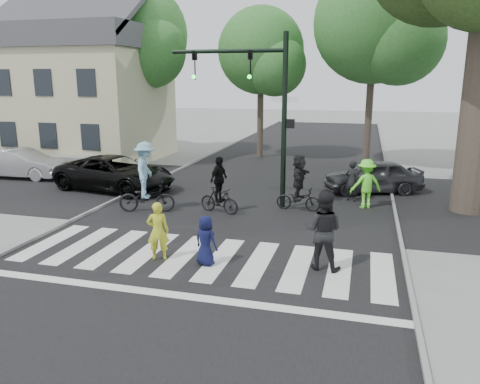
% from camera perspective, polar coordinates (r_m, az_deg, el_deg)
% --- Properties ---
extents(ground, '(120.00, 120.00, 0.00)m').
position_cam_1_polar(ground, '(11.37, -6.46, -9.71)').
color(ground, gray).
rests_on(ground, ground).
extents(road_stem, '(10.00, 70.00, 0.01)m').
position_cam_1_polar(road_stem, '(15.84, 0.13, -2.79)').
color(road_stem, black).
rests_on(road_stem, ground).
extents(road_cross, '(70.00, 10.00, 0.01)m').
position_cam_1_polar(road_cross, '(18.66, 2.50, -0.26)').
color(road_cross, black).
rests_on(road_cross, ground).
extents(curb_left, '(0.10, 70.00, 0.10)m').
position_cam_1_polar(curb_left, '(17.76, -15.82, -1.35)').
color(curb_left, gray).
rests_on(curb_left, ground).
extents(curb_right, '(0.10, 70.00, 0.10)m').
position_cam_1_polar(curb_right, '(15.38, 18.67, -3.87)').
color(curb_right, gray).
rests_on(curb_right, ground).
extents(crosswalk, '(10.00, 3.85, 0.01)m').
position_cam_1_polar(crosswalk, '(11.93, -5.30, -8.47)').
color(crosswalk, silver).
rests_on(crosswalk, ground).
extents(traffic_signal, '(4.45, 0.29, 6.00)m').
position_cam_1_polar(traffic_signal, '(16.28, 2.48, 11.57)').
color(traffic_signal, black).
rests_on(traffic_signal, ground).
extents(bg_tree_0, '(5.46, 5.20, 8.97)m').
position_cam_1_polar(bg_tree_0, '(31.20, -20.22, 15.90)').
color(bg_tree_0, brown).
rests_on(bg_tree_0, ground).
extents(bg_tree_1, '(6.09, 5.80, 9.80)m').
position_cam_1_polar(bg_tree_1, '(28.23, -12.13, 17.77)').
color(bg_tree_1, brown).
rests_on(bg_tree_1, ground).
extents(bg_tree_2, '(5.04, 4.80, 8.40)m').
position_cam_1_polar(bg_tree_2, '(26.93, 3.01, 16.39)').
color(bg_tree_2, brown).
rests_on(bg_tree_2, ground).
extents(bg_tree_3, '(6.30, 6.00, 10.20)m').
position_cam_1_polar(bg_tree_3, '(25.08, 16.79, 18.73)').
color(bg_tree_3, brown).
rests_on(bg_tree_3, ground).
extents(house, '(8.40, 8.10, 8.82)m').
position_cam_1_polar(house, '(28.24, -18.40, 11.58)').
color(house, beige).
rests_on(house, ground).
extents(pedestrian_woman, '(0.64, 0.53, 1.52)m').
position_cam_1_polar(pedestrian_woman, '(11.98, -9.97, -4.72)').
color(pedestrian_woman, gold).
rests_on(pedestrian_woman, ground).
extents(pedestrian_child, '(0.72, 0.59, 1.26)m').
position_cam_1_polar(pedestrian_child, '(11.54, -4.21, -5.92)').
color(pedestrian_child, '#0E1237').
rests_on(pedestrian_child, ground).
extents(pedestrian_adult, '(1.02, 0.84, 1.93)m').
position_cam_1_polar(pedestrian_adult, '(11.36, 10.08, -4.64)').
color(pedestrian_adult, black).
rests_on(pedestrian_adult, ground).
extents(cyclist_left, '(2.03, 1.39, 2.43)m').
position_cam_1_polar(cyclist_left, '(16.29, -11.38, 1.21)').
color(cyclist_left, black).
rests_on(cyclist_left, ground).
extents(cyclist_mid, '(1.56, 0.98, 1.96)m').
position_cam_1_polar(cyclist_mid, '(15.88, -2.57, 0.23)').
color(cyclist_mid, black).
rests_on(cyclist_mid, ground).
extents(cyclist_right, '(1.59, 1.48, 1.97)m').
position_cam_1_polar(cyclist_right, '(16.31, 7.18, 0.76)').
color(cyclist_right, black).
rests_on(cyclist_right, ground).
extents(car_suv, '(5.40, 3.18, 1.41)m').
position_cam_1_polar(car_suv, '(19.90, -14.98, 2.23)').
color(car_suv, black).
rests_on(car_suv, ground).
extents(car_silver, '(4.17, 1.63, 1.35)m').
position_cam_1_polar(car_silver, '(23.88, -25.10, 3.17)').
color(car_silver, '#AEAFB3').
rests_on(car_silver, ground).
extents(car_grey, '(4.18, 2.75, 1.32)m').
position_cam_1_polar(car_grey, '(19.59, 15.90, 1.85)').
color(car_grey, '#323336').
rests_on(car_grey, ground).
extents(bystander_hivis, '(1.30, 1.05, 1.75)m').
position_cam_1_polar(bystander_hivis, '(17.09, 15.12, 0.97)').
color(bystander_hivis, '#68FF34').
rests_on(bystander_hivis, ground).
extents(bystander_dark, '(0.67, 0.58, 1.56)m').
position_cam_1_polar(bystander_dark, '(17.94, 13.51, 1.34)').
color(bystander_dark, black).
rests_on(bystander_dark, ground).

